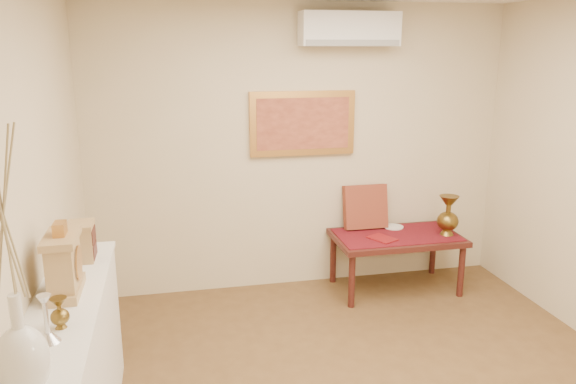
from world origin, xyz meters
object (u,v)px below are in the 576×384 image
object	(u,v)px
white_vase	(10,267)
wooden_chest	(82,241)
brass_urn_tall	(448,211)
low_table	(396,242)
mantel_clock	(64,264)

from	to	relation	value
white_vase	wooden_chest	distance (m)	1.52
brass_urn_tall	low_table	distance (m)	0.57
mantel_clock	wooden_chest	size ratio (longest dim) A/B	1.68
wooden_chest	low_table	size ratio (longest dim) A/B	0.20
brass_urn_tall	low_table	xyz separation A→B (m)	(-0.47, 0.10, -0.30)
white_vase	brass_urn_tall	size ratio (longest dim) A/B	2.31
brass_urn_tall	low_table	bearing A→B (deg)	167.82
mantel_clock	low_table	xyz separation A→B (m)	(2.68, 1.71, -0.67)
brass_urn_tall	low_table	world-z (taller)	brass_urn_tall
mantel_clock	wooden_chest	xyz separation A→B (m)	(0.02, 0.52, -0.05)
mantel_clock	wooden_chest	bearing A→B (deg)	87.72
white_vase	brass_urn_tall	xyz separation A→B (m)	(3.15, 2.56, -0.73)
mantel_clock	low_table	distance (m)	3.25
brass_urn_tall	white_vase	bearing A→B (deg)	-140.87
brass_urn_tall	mantel_clock	world-z (taller)	mantel_clock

